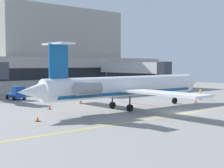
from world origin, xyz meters
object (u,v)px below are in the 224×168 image
at_px(pushback_tractor, 17,94).
at_px(baggage_tug, 92,89).
at_px(belt_loader, 142,89).
at_px(fuel_tank, 132,86).
at_px(regional_jet, 125,87).
at_px(marshaller, 200,94).

bearing_deg(pushback_tractor, baggage_tug, 7.89).
bearing_deg(belt_loader, pushback_tractor, 166.84).
xyz_separation_m(pushback_tractor, belt_loader, (24.16, -5.65, -0.14)).
bearing_deg(fuel_tank, belt_loader, -109.00).
height_order(baggage_tug, fuel_tank, fuel_tank).
height_order(pushback_tractor, belt_loader, pushback_tractor).
distance_m(regional_jet, marshaller, 18.08).
distance_m(pushback_tractor, fuel_tank, 25.76).
bearing_deg(baggage_tug, pushback_tractor, -172.11).
bearing_deg(fuel_tank, baggage_tug, 156.65).
bearing_deg(pushback_tractor, fuel_tank, -2.37).
bearing_deg(regional_jet, baggage_tug, 63.00).
height_order(regional_jet, fuel_tank, regional_jet).
xyz_separation_m(regional_jet, baggage_tug, (11.78, 23.12, -2.13)).
relative_size(belt_loader, marshaller, 2.21).
bearing_deg(marshaller, baggage_tug, 105.40).
height_order(belt_loader, fuel_tank, fuel_tank).
height_order(regional_jet, marshaller, regional_jet).
bearing_deg(belt_loader, regional_jet, -140.64).
bearing_deg(regional_jet, pushback_tractor, 105.77).
distance_m(regional_jet, fuel_tank, 27.99).
height_order(baggage_tug, belt_loader, baggage_tug).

